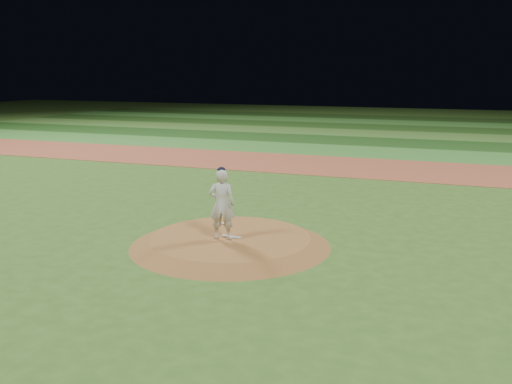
{
  "coord_description": "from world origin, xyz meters",
  "views": [
    {
      "loc": [
        5.94,
        -13.81,
        4.74
      ],
      "look_at": [
        0.0,
        2.0,
        1.1
      ],
      "focal_mm": 40.0,
      "sensor_mm": 36.0,
      "label": 1
    }
  ],
  "objects_px": {
    "pitchers_mound": "(230,241)",
    "pitching_rubber": "(231,237)",
    "rosin_bag": "(224,223)",
    "pitcher_on_mound": "(222,204)"
  },
  "relations": [
    {
      "from": "pitching_rubber",
      "to": "rosin_bag",
      "type": "height_order",
      "value": "rosin_bag"
    },
    {
      "from": "rosin_bag",
      "to": "pitcher_on_mound",
      "type": "relative_size",
      "value": 0.06
    },
    {
      "from": "pitcher_on_mound",
      "to": "pitching_rubber",
      "type": "bearing_deg",
      "value": 53.32
    },
    {
      "from": "pitching_rubber",
      "to": "rosin_bag",
      "type": "xyz_separation_m",
      "value": [
        -0.73,
        1.13,
        0.02
      ]
    },
    {
      "from": "pitchers_mound",
      "to": "pitching_rubber",
      "type": "bearing_deg",
      "value": -41.34
    },
    {
      "from": "pitchers_mound",
      "to": "rosin_bag",
      "type": "xyz_separation_m",
      "value": [
        -0.68,
        1.09,
        0.16
      ]
    },
    {
      "from": "pitchers_mound",
      "to": "rosin_bag",
      "type": "relative_size",
      "value": 49.05
    },
    {
      "from": "pitching_rubber",
      "to": "pitcher_on_mound",
      "type": "bearing_deg",
      "value": -122.19
    },
    {
      "from": "rosin_bag",
      "to": "pitcher_on_mound",
      "type": "height_order",
      "value": "pitcher_on_mound"
    },
    {
      "from": "pitching_rubber",
      "to": "rosin_bag",
      "type": "distance_m",
      "value": 1.35
    }
  ]
}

